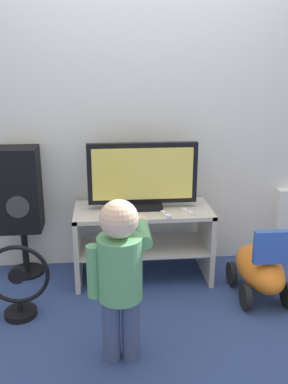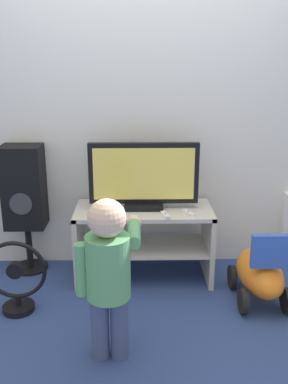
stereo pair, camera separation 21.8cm
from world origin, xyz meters
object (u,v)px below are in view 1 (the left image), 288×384
at_px(television, 143,177).
at_px(game_console, 110,209).
at_px(remote_primary, 188,212).
at_px(floor_fan, 18,285).
at_px(remote_secondary, 166,215).
at_px(speaker_tower, 20,193).
at_px(child, 120,268).
at_px(ride_on_toy, 260,269).

xyz_separation_m(television, game_console, (-0.24, -0.09, -0.22)).
height_order(television, remote_primary, television).
relative_size(game_console, floor_fan, 0.35).
bearing_deg(television, remote_secondary, -52.39).
distance_m(television, game_console, 0.34).
bearing_deg(floor_fan, remote_secondary, 16.03).
xyz_separation_m(remote_primary, floor_fan, (-1.18, -0.33, -0.35)).
height_order(remote_primary, speaker_tower, speaker_tower).
height_order(television, child, television).
bearing_deg(ride_on_toy, game_console, 164.13).
distance_m(child, floor_fan, 0.87).
relative_size(child, ride_on_toy, 1.57).
distance_m(remote_primary, floor_fan, 1.27).
bearing_deg(remote_primary, child, -123.37).
distance_m(remote_secondary, speaker_tower, 1.12).
bearing_deg(speaker_tower, game_console, -17.05).
distance_m(game_console, speaker_tower, 0.71).
xyz_separation_m(game_console, child, (0.04, -0.86, -0.03)).
xyz_separation_m(television, remote_secondary, (0.15, -0.19, -0.23)).
relative_size(remote_secondary, floor_fan, 0.26).
bearing_deg(remote_secondary, remote_primary, 13.36).
bearing_deg(television, remote_primary, -25.90).
xyz_separation_m(floor_fan, ride_on_toy, (1.66, 0.10, -0.02)).
bearing_deg(game_console, remote_primary, -6.96).
distance_m(speaker_tower, floor_fan, 0.75).
bearing_deg(speaker_tower, remote_primary, -12.54).
xyz_separation_m(television, ride_on_toy, (0.80, -0.38, -0.59)).
xyz_separation_m(game_console, floor_fan, (-0.61, -0.40, -0.36)).
distance_m(remote_primary, speaker_tower, 1.27).
height_order(child, speaker_tower, speaker_tower).
bearing_deg(child, ride_on_toy, 29.42).
relative_size(remote_primary, child, 0.14).
relative_size(remote_primary, speaker_tower, 0.13).
bearing_deg(remote_secondary, child, -115.20).
height_order(television, game_console, television).
distance_m(remote_secondary, ride_on_toy, 0.77).
height_order(television, speaker_tower, television).
height_order(remote_primary, child, child).
height_order(television, remote_secondary, television).
height_order(game_console, ride_on_toy, game_console).
bearing_deg(floor_fan, child, -35.57).
distance_m(floor_fan, ride_on_toy, 1.66).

